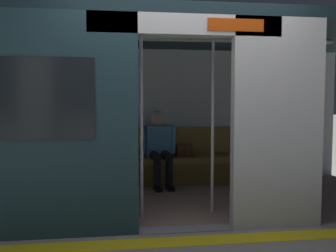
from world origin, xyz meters
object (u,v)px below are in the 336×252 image
at_px(grab_pole_far, 213,122).
at_px(book, 132,157).
at_px(grab_pole_door, 141,123).
at_px(handbag, 184,151).
at_px(bench_seat, 162,163).
at_px(person_seated, 159,143).
at_px(train_car, 166,88).

bearing_deg(grab_pole_far, book, -59.93).
bearing_deg(grab_pole_far, grab_pole_door, 4.83).
xyz_separation_m(book, grab_pole_door, (-0.05, 1.59, 0.62)).
bearing_deg(handbag, bench_seat, 12.26).
bearing_deg(grab_pole_door, book, -88.19).
bearing_deg(book, person_seated, 138.81).
relative_size(bench_seat, grab_pole_far, 1.38).
bearing_deg(bench_seat, train_car, 86.17).
bearing_deg(book, grab_pole_far, 87.96).
distance_m(bench_seat, grab_pole_door, 1.79).
bearing_deg(train_car, grab_pole_far, 129.76).
distance_m(bench_seat, book, 0.48).
xyz_separation_m(bench_seat, handbag, (-0.37, -0.08, 0.19)).
height_order(train_car, bench_seat, train_car).
distance_m(bench_seat, handbag, 0.42).
bearing_deg(grab_pole_door, grab_pole_far, -175.17).
relative_size(person_seated, handbag, 4.46).
bearing_deg(person_seated, bench_seat, -137.51).
xyz_separation_m(person_seated, grab_pole_door, (0.36, 1.53, 0.41)).
xyz_separation_m(train_car, book, (0.40, -0.95, -1.04)).
bearing_deg(handbag, train_car, 67.06).
xyz_separation_m(book, grab_pole_far, (-0.88, 1.52, 0.62)).
distance_m(person_seated, grab_pole_far, 1.58).
relative_size(grab_pole_door, grab_pole_far, 1.00).
height_order(train_car, book, train_car).
xyz_separation_m(bench_seat, grab_pole_door, (0.41, 1.58, 0.73)).
relative_size(bench_seat, book, 13.34).
height_order(handbag, grab_pole_door, grab_pole_door).
bearing_deg(train_car, grab_pole_door, 61.31).
bearing_deg(bench_seat, handbag, -167.74).
height_order(train_car, person_seated, train_car).
relative_size(train_car, bench_seat, 2.18).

